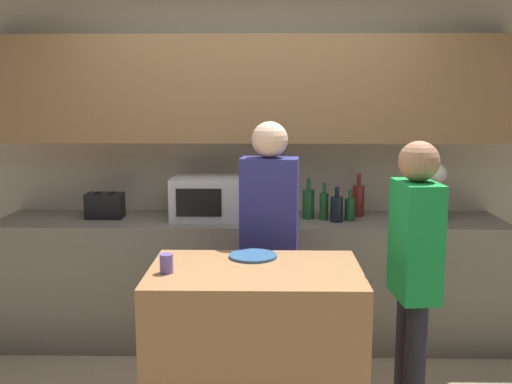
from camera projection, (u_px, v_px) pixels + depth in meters
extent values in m
cube|color=#B2A893|center=(252.00, 153.00, 4.56)|extent=(6.40, 0.08, 2.70)
cube|color=olive|center=(251.00, 89.00, 4.28)|extent=(3.74, 0.32, 0.75)
cube|color=#6B665B|center=(250.00, 280.00, 4.36)|extent=(3.60, 0.62, 0.91)
cube|color=#996B42|center=(255.00, 355.00, 3.10)|extent=(1.07, 0.70, 0.93)
cube|color=#B7BABC|center=(209.00, 198.00, 4.28)|extent=(0.52, 0.38, 0.30)
cube|color=black|center=(199.00, 203.00, 4.09)|extent=(0.31, 0.01, 0.19)
cube|color=black|center=(105.00, 206.00, 4.30)|extent=(0.26, 0.16, 0.18)
cube|color=black|center=(97.00, 193.00, 4.29)|extent=(0.02, 0.11, 0.01)
cube|color=black|center=(111.00, 193.00, 4.29)|extent=(0.02, 0.11, 0.01)
cylinder|color=#333D4C|center=(436.00, 212.00, 4.27)|extent=(0.14, 0.14, 0.10)
cylinder|color=#38662D|center=(437.00, 193.00, 4.25)|extent=(0.01, 0.01, 0.18)
sphere|color=silver|center=(438.00, 173.00, 4.22)|extent=(0.13, 0.13, 0.13)
cylinder|color=#194723|center=(308.00, 204.00, 4.28)|extent=(0.09, 0.09, 0.21)
cylinder|color=#194723|center=(309.00, 184.00, 4.25)|extent=(0.03, 0.03, 0.08)
cylinder|color=#194723|center=(324.00, 206.00, 4.25)|extent=(0.06, 0.06, 0.19)
cylinder|color=#194723|center=(324.00, 188.00, 4.22)|extent=(0.02, 0.02, 0.07)
cylinder|color=black|center=(337.00, 209.00, 4.18)|extent=(0.09, 0.09, 0.18)
cylinder|color=black|center=(337.00, 192.00, 4.16)|extent=(0.03, 0.03, 0.07)
cylinder|color=#194723|center=(350.00, 209.00, 4.22)|extent=(0.07, 0.07, 0.16)
cylinder|color=#194723|center=(350.00, 194.00, 4.20)|extent=(0.03, 0.03, 0.06)
cylinder|color=maroon|center=(358.00, 201.00, 4.37)|extent=(0.08, 0.08, 0.23)
cylinder|color=maroon|center=(359.00, 180.00, 4.34)|extent=(0.03, 0.03, 0.09)
cylinder|color=#2D5684|center=(253.00, 256.00, 3.23)|extent=(0.26, 0.26, 0.01)
cylinder|color=#6756B0|center=(167.00, 264.00, 2.94)|extent=(0.07, 0.07, 0.09)
cylinder|color=black|center=(282.00, 323.00, 3.70)|extent=(0.11, 0.11, 0.79)
cylinder|color=black|center=(256.00, 321.00, 3.72)|extent=(0.11, 0.11, 0.79)
cube|color=navy|center=(269.00, 210.00, 3.59)|extent=(0.36, 0.23, 0.63)
sphere|color=beige|center=(270.00, 140.00, 3.53)|extent=(0.21, 0.21, 0.21)
cylinder|color=black|center=(415.00, 372.00, 3.08)|extent=(0.11, 0.11, 0.76)
cylinder|color=black|center=(405.00, 359.00, 3.24)|extent=(0.11, 0.11, 0.76)
cube|color=#168D3C|center=(415.00, 240.00, 3.05)|extent=(0.22, 0.35, 0.60)
sphere|color=#9E7051|center=(419.00, 161.00, 2.98)|extent=(0.21, 0.21, 0.21)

